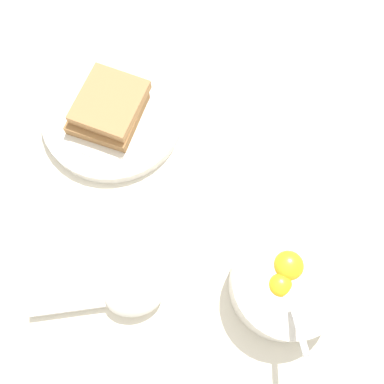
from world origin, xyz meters
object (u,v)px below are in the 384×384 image
egg_bowl (286,283)px  soup_spoon (123,297)px  toast_plate (113,116)px  toast_sandwich (109,107)px

egg_bowl → soup_spoon: bearing=-23.4°
egg_bowl → toast_plate: bearing=-74.3°
toast_sandwich → egg_bowl: bearing=106.0°
egg_bowl → toast_plate: egg_bowl is taller
toast_sandwich → soup_spoon: bearing=69.3°
toast_plate → toast_sandwich: (0.00, -0.00, 0.03)m
egg_bowl → toast_sandwich: (0.09, -0.31, 0.00)m
toast_sandwich → toast_plate: bearing=177.2°
toast_sandwich → soup_spoon: toast_sandwich is taller
egg_bowl → soup_spoon: size_ratio=0.86×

